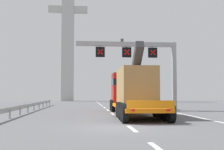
# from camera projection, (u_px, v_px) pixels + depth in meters

# --- Properties ---
(ground) EXTENTS (112.00, 112.00, 0.00)m
(ground) POSITION_uv_depth(u_px,v_px,m) (121.00, 127.00, 14.74)
(ground) COLOR #5B5B60
(lane_markings) EXTENTS (0.20, 55.02, 0.01)m
(lane_markings) POSITION_uv_depth(u_px,v_px,m) (105.00, 108.00, 34.87)
(lane_markings) COLOR silver
(lane_markings) RESTS_ON ground
(edge_line_right) EXTENTS (0.20, 63.00, 0.01)m
(edge_line_right) POSITION_uv_depth(u_px,v_px,m) (171.00, 112.00, 27.22)
(edge_line_right) COLOR silver
(edge_line_right) RESTS_ON ground
(overhead_lane_gantry) EXTENTS (10.46, 0.90, 7.24)m
(overhead_lane_gantry) POSITION_uv_depth(u_px,v_px,m) (141.00, 56.00, 29.65)
(overhead_lane_gantry) COLOR #9EA0A5
(overhead_lane_gantry) RESTS_ON ground
(heavy_haul_truck_orange) EXTENTS (3.28, 14.11, 5.30)m
(heavy_haul_truck_orange) POSITION_uv_depth(u_px,v_px,m) (131.00, 90.00, 24.22)
(heavy_haul_truck_orange) COLOR orange
(heavy_haul_truck_orange) RESTS_ON ground
(guardrail_left) EXTENTS (0.13, 31.10, 0.76)m
(guardrail_left) POSITION_uv_depth(u_px,v_px,m) (31.00, 106.00, 27.62)
(guardrail_left) COLOR #999EA3
(guardrail_left) RESTS_ON ground
(bridge_pylon_distant) EXTENTS (9.00, 2.00, 34.28)m
(bridge_pylon_distant) POSITION_uv_depth(u_px,v_px,m) (68.00, 25.00, 67.71)
(bridge_pylon_distant) COLOR #B7B7B2
(bridge_pylon_distant) RESTS_ON ground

